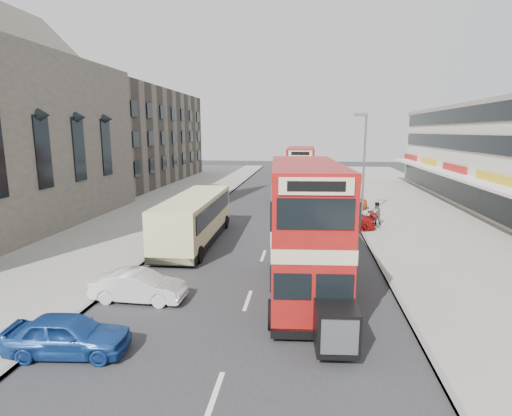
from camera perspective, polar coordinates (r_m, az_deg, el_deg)
The scene contains 18 objects.
ground at distance 14.96m, azimuth -2.34°, elevation -16.12°, with size 160.00×160.00×0.00m, color #28282B.
road_surface at distance 33.90m, azimuth 3.19°, elevation -0.67°, with size 12.00×90.00×0.01m, color #28282B.
pavement_right at distance 35.20m, azimuth 23.08°, elevation -0.99°, with size 12.00×90.00×0.15m, color gray.
pavement_left at distance 36.69m, azimuth -15.85°, elevation -0.08°, with size 12.00×90.00×0.15m, color gray.
kerb_left at distance 34.82m, azimuth -6.87°, elevation -0.31°, with size 0.20×90.00×0.16m, color gray.
kerb_right at distance 34.03m, azimuth 13.49°, elevation -0.80°, with size 0.20×90.00×0.16m, color gray.
brick_terrace at distance 56.59m, azimuth -18.51°, elevation 9.54°, with size 14.00×28.00×12.00m, color #66594C.
street_lamp at distance 31.50m, azimuth 15.03°, elevation 6.87°, with size 1.00×0.20×8.12m.
bus_main at distance 16.57m, azimuth 6.97°, elevation -3.03°, with size 3.36×9.82×5.37m.
bus_second at distance 39.65m, azimuth 6.37°, elevation 4.85°, with size 2.53×9.18×5.06m.
coach at distance 24.87m, azimuth -8.74°, elevation -1.33°, with size 2.79×10.16×2.68m.
car_left_near at distance 14.14m, azimuth -25.21°, elevation -16.00°, with size 1.51×3.75×1.28m, color navy.
car_left_front at distance 17.17m, azimuth -16.37°, elevation -10.63°, with size 1.31×3.77×1.24m, color white.
car_right_a at distance 28.35m, azimuth 11.94°, elevation -1.82°, with size 1.88×4.62×1.34m, color #9A110F.
car_right_b at distance 36.12m, azimuth 12.08°, elevation 0.79°, with size 2.01×4.36×1.21m, color #E35916.
car_right_c at distance 44.45m, azimuth 11.09°, elevation 2.82°, with size 1.67×4.14×1.41m, color #5F9EBE.
pedestrian_near at distance 29.84m, azimuth 16.72°, elevation -0.76°, with size 0.63×0.43×1.71m, color gray.
cyclist at distance 31.13m, azimuth 10.48°, elevation -0.71°, with size 0.77×1.81×1.91m.
Camera 1 is at (2.23, -13.14, 6.79)m, focal length 28.08 mm.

